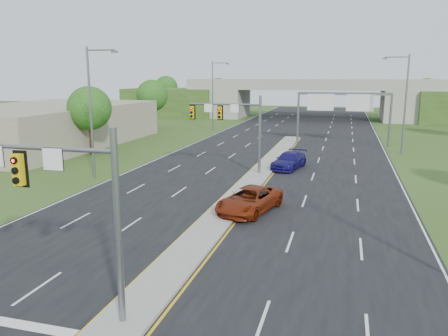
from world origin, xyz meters
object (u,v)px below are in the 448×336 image
at_px(signal_mast_far, 235,121).
at_px(sign_gantry, 342,104).
at_px(overpass, 310,102).
at_px(car_far_a, 249,200).
at_px(car_far_b, 289,160).
at_px(signal_mast_near, 56,191).

bearing_deg(signal_mast_far, sign_gantry, 65.89).
distance_m(signal_mast_far, overpass, 55.13).
height_order(car_far_a, car_far_b, car_far_a).
bearing_deg(sign_gantry, signal_mast_far, -114.11).
xyz_separation_m(overpass, car_far_a, (1.50, -65.96, -2.75)).
height_order(overpass, car_far_a, overpass).
relative_size(signal_mast_far, sign_gantry, 0.60).
distance_m(signal_mast_near, sign_gantry, 45.88).
bearing_deg(sign_gantry, overpass, 100.79).
xyz_separation_m(car_far_a, car_far_b, (0.73, 14.29, -0.01)).
xyz_separation_m(signal_mast_near, signal_mast_far, (0.00, 25.00, 0.00)).
xyz_separation_m(signal_mast_near, overpass, (2.26, 80.07, -1.17)).
height_order(signal_mast_near, car_far_a, signal_mast_near).
bearing_deg(car_far_a, signal_mast_near, -90.05).
relative_size(signal_mast_far, overpass, 0.09).
xyz_separation_m(signal_mast_near, car_far_b, (4.50, 28.40, -3.93)).
relative_size(signal_mast_near, car_far_a, 1.24).
relative_size(signal_mast_near, sign_gantry, 0.60).
bearing_deg(car_far_b, car_far_a, -80.51).
bearing_deg(overpass, car_far_a, -88.70).
relative_size(sign_gantry, car_far_b, 2.17).
bearing_deg(signal_mast_near, sign_gantry, 78.75).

